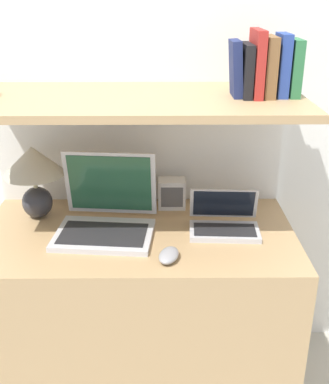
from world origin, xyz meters
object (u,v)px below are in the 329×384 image
(book_red, at_px, (256,63))
(book_black, at_px, (246,70))
(router_box, at_px, (172,193))
(table_lamp, at_px, (34,170))
(laptop_large, at_px, (106,216))
(laptop_small, at_px, (224,222))
(book_brown, at_px, (268,67))
(book_blue, at_px, (282,65))
(computer_mouse, at_px, (169,255))
(book_green, at_px, (294,68))
(book_navy, at_px, (236,69))

(book_red, distance_m, book_black, 0.04)
(router_box, bearing_deg, table_lamp, -170.91)
(laptop_large, bearing_deg, laptop_small, -0.25)
(router_box, bearing_deg, book_brown, -26.18)
(book_blue, bearing_deg, computer_mouse, -145.42)
(book_green, relative_size, book_navy, 1.01)
(book_red, bearing_deg, laptop_large, -174.27)
(router_box, distance_m, book_blue, 0.69)
(table_lamp, xyz_separation_m, book_red, (0.84, -0.07, 0.42))
(table_lamp, xyz_separation_m, book_black, (0.81, -0.07, 0.40))
(router_box, distance_m, book_red, 0.66)
(table_lamp, height_order, book_navy, book_navy)
(table_lamp, distance_m, book_blue, 1.02)
(book_blue, xyz_separation_m, book_black, (-0.13, 0.00, -0.02))
(computer_mouse, distance_m, book_green, 0.79)
(laptop_large, height_order, computer_mouse, laptop_large)
(book_green, distance_m, book_brown, 0.09)
(laptop_small, xyz_separation_m, book_brown, (0.13, 0.06, 0.58))
(router_box, height_order, book_navy, book_navy)
(book_blue, height_order, book_brown, book_blue)
(book_red, bearing_deg, book_black, 180.00)
(book_black, xyz_separation_m, book_navy, (-0.04, 0.00, 0.01))
(book_black, distance_m, book_navy, 0.04)
(laptop_small, xyz_separation_m, book_green, (0.22, 0.06, 0.58))
(book_green, distance_m, book_black, 0.17)
(book_brown, bearing_deg, book_red, -180.00)
(book_blue, relative_size, book_navy, 1.10)
(table_lamp, bearing_deg, laptop_small, -9.95)
(book_brown, bearing_deg, book_navy, 180.00)
(book_black, bearing_deg, book_red, -0.00)
(book_red, bearing_deg, book_navy, 180.00)
(table_lamp, bearing_deg, router_box, 9.09)
(router_box, distance_m, book_black, 0.62)
(laptop_large, xyz_separation_m, book_green, (0.68, 0.05, 0.55))
(computer_mouse, relative_size, book_blue, 0.58)
(book_brown, xyz_separation_m, book_black, (-0.08, 0.00, -0.01))
(book_blue, xyz_separation_m, book_brown, (-0.05, 0.00, -0.00))
(computer_mouse, distance_m, book_blue, 0.77)
(book_green, xyz_separation_m, book_black, (-0.17, -0.00, -0.01))
(laptop_small, distance_m, book_blue, 0.62)
(book_green, bearing_deg, book_navy, -180.00)
(table_lamp, distance_m, laptop_small, 0.78)
(book_brown, xyz_separation_m, book_red, (-0.04, -0.00, 0.01))
(laptop_small, bearing_deg, laptop_large, 179.75)
(computer_mouse, height_order, book_red, book_red)
(laptop_small, bearing_deg, book_brown, 23.15)
(book_brown, bearing_deg, router_box, 153.82)
(laptop_large, distance_m, book_brown, 0.81)
(laptop_large, distance_m, computer_mouse, 0.33)
(laptop_small, height_order, router_box, laptop_small)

